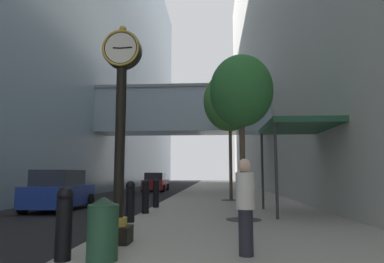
{
  "coord_description": "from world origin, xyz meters",
  "views": [
    {
      "loc": [
        2.74,
        -1.82,
        1.57
      ],
      "look_at": [
        1.06,
        23.86,
        4.79
      ],
      "focal_mm": 31.78,
      "sensor_mm": 36.0,
      "label": 1
    }
  ],
  "objects_px": {
    "bollard_fifth": "(156,192)",
    "car_blue_near": "(60,191)",
    "street_clock": "(120,119)",
    "street_tree_near": "(241,92)",
    "street_tree_mid_near": "(230,101)",
    "car_red_mid": "(156,182)",
    "trash_bin": "(103,227)",
    "bollard_nearest": "(64,221)",
    "pedestrian_walking": "(245,204)",
    "bollard_third": "(130,200)",
    "bollard_fourth": "(145,196)"
  },
  "relations": [
    {
      "from": "street_clock",
      "to": "street_tree_mid_near",
      "type": "bearing_deg",
      "value": 76.03
    },
    {
      "from": "street_clock",
      "to": "street_tree_near",
      "type": "xyz_separation_m",
      "value": [
        2.92,
        3.83,
        1.5
      ]
    },
    {
      "from": "car_red_mid",
      "to": "bollard_third",
      "type": "bearing_deg",
      "value": -82.25
    },
    {
      "from": "street_tree_mid_near",
      "to": "car_red_mid",
      "type": "relative_size",
      "value": 1.67
    },
    {
      "from": "car_blue_near",
      "to": "car_red_mid",
      "type": "distance_m",
      "value": 16.49
    },
    {
      "from": "bollard_fourth",
      "to": "street_tree_near",
      "type": "bearing_deg",
      "value": -23.89
    },
    {
      "from": "bollard_third",
      "to": "bollard_fourth",
      "type": "height_order",
      "value": "same"
    },
    {
      "from": "street_clock",
      "to": "pedestrian_walking",
      "type": "xyz_separation_m",
      "value": [
        2.57,
        -0.9,
        -1.7
      ]
    },
    {
      "from": "bollard_third",
      "to": "pedestrian_walking",
      "type": "height_order",
      "value": "pedestrian_walking"
    },
    {
      "from": "bollard_nearest",
      "to": "pedestrian_walking",
      "type": "distance_m",
      "value": 3.14
    },
    {
      "from": "trash_bin",
      "to": "bollard_fifth",
      "type": "bearing_deg",
      "value": 94.13
    },
    {
      "from": "street_tree_mid_near",
      "to": "street_tree_near",
      "type": "bearing_deg",
      "value": -90.0
    },
    {
      "from": "pedestrian_walking",
      "to": "bollard_nearest",
      "type": "bearing_deg",
      "value": -170.05
    },
    {
      "from": "car_blue_near",
      "to": "pedestrian_walking",
      "type": "bearing_deg",
      "value": -48.78
    },
    {
      "from": "car_red_mid",
      "to": "bollard_nearest",
      "type": "bearing_deg",
      "value": -83.63
    },
    {
      "from": "trash_bin",
      "to": "car_red_mid",
      "type": "distance_m",
      "value": 25.47
    },
    {
      "from": "pedestrian_walking",
      "to": "street_tree_mid_near",
      "type": "bearing_deg",
      "value": 88.4
    },
    {
      "from": "bollard_nearest",
      "to": "car_blue_near",
      "type": "height_order",
      "value": "car_blue_near"
    },
    {
      "from": "bollard_fifth",
      "to": "car_blue_near",
      "type": "distance_m",
      "value": 4.21
    },
    {
      "from": "street_tree_near",
      "to": "bollard_fourth",
      "type": "bearing_deg",
      "value": 156.11
    },
    {
      "from": "street_tree_near",
      "to": "pedestrian_walking",
      "type": "height_order",
      "value": "street_tree_near"
    },
    {
      "from": "bollard_third",
      "to": "pedestrian_walking",
      "type": "bearing_deg",
      "value": -52.35
    },
    {
      "from": "bollard_fifth",
      "to": "car_blue_near",
      "type": "relative_size",
      "value": 0.3
    },
    {
      "from": "bollard_nearest",
      "to": "bollard_fifth",
      "type": "height_order",
      "value": "same"
    },
    {
      "from": "bollard_fourth",
      "to": "car_blue_near",
      "type": "bearing_deg",
      "value": 153.94
    },
    {
      "from": "bollard_third",
      "to": "car_blue_near",
      "type": "height_order",
      "value": "car_blue_near"
    },
    {
      "from": "bollard_fifth",
      "to": "bollard_third",
      "type": "bearing_deg",
      "value": -90.0
    },
    {
      "from": "street_clock",
      "to": "bollard_third",
      "type": "bearing_deg",
      "value": 99.33
    },
    {
      "from": "car_red_mid",
      "to": "bollard_fifth",
      "type": "bearing_deg",
      "value": -80.12
    },
    {
      "from": "street_clock",
      "to": "car_blue_near",
      "type": "xyz_separation_m",
      "value": [
        -4.71,
        7.4,
        -1.91
      ]
    },
    {
      "from": "bollard_fourth",
      "to": "street_tree_mid_near",
      "type": "height_order",
      "value": "street_tree_mid_near"
    },
    {
      "from": "trash_bin",
      "to": "car_red_mid",
      "type": "height_order",
      "value": "car_red_mid"
    },
    {
      "from": "street_tree_mid_near",
      "to": "trash_bin",
      "type": "distance_m",
      "value": 14.33
    },
    {
      "from": "car_blue_near",
      "to": "bollard_fourth",
      "type": "bearing_deg",
      "value": -26.06
    },
    {
      "from": "bollard_fifth",
      "to": "street_tree_near",
      "type": "height_order",
      "value": "street_tree_near"
    },
    {
      "from": "street_tree_near",
      "to": "pedestrian_walking",
      "type": "bearing_deg",
      "value": -94.26
    },
    {
      "from": "street_clock",
      "to": "trash_bin",
      "type": "height_order",
      "value": "street_clock"
    },
    {
      "from": "street_clock",
      "to": "bollard_nearest",
      "type": "xyz_separation_m",
      "value": [
        -0.51,
        -1.44,
        -1.96
      ]
    },
    {
      "from": "bollard_nearest",
      "to": "street_tree_near",
      "type": "distance_m",
      "value": 7.18
    },
    {
      "from": "street_tree_near",
      "to": "bollard_third",
      "type": "bearing_deg",
      "value": -167.75
    },
    {
      "from": "trash_bin",
      "to": "pedestrian_walking",
      "type": "relative_size",
      "value": 0.62
    },
    {
      "from": "bollard_fourth",
      "to": "trash_bin",
      "type": "xyz_separation_m",
      "value": [
        0.65,
        -6.74,
        -0.1
      ]
    },
    {
      "from": "bollard_third",
      "to": "bollard_fifth",
      "type": "relative_size",
      "value": 1.0
    },
    {
      "from": "bollard_third",
      "to": "trash_bin",
      "type": "xyz_separation_m",
      "value": [
        0.65,
        -4.48,
        -0.1
      ]
    },
    {
      "from": "trash_bin",
      "to": "car_blue_near",
      "type": "height_order",
      "value": "car_blue_near"
    },
    {
      "from": "trash_bin",
      "to": "car_blue_near",
      "type": "relative_size",
      "value": 0.26
    },
    {
      "from": "trash_bin",
      "to": "car_red_mid",
      "type": "xyz_separation_m",
      "value": [
        -3.48,
        25.23,
        0.13
      ]
    },
    {
      "from": "street_tree_mid_near",
      "to": "car_red_mid",
      "type": "xyz_separation_m",
      "value": [
        -6.26,
        12.08,
        -4.82
      ]
    },
    {
      "from": "bollard_fifth",
      "to": "car_red_mid",
      "type": "distance_m",
      "value": 16.47
    },
    {
      "from": "bollard_third",
      "to": "car_blue_near",
      "type": "distance_m",
      "value": 6.02
    }
  ]
}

